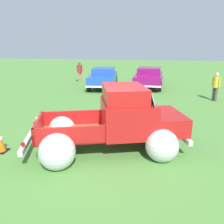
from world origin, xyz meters
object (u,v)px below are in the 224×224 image
object	(u,v)px
show_car_0	(104,77)
show_car_1	(149,77)
lane_cone_0	(0,142)
spectator_1	(80,71)
spectator_0	(216,85)
vintage_pickup_truck	(118,124)
lane_cone_1	(38,121)

from	to	relation	value
show_car_0	show_car_1	world-z (taller)	same
lane_cone_0	spectator_1	bearing A→B (deg)	97.81
show_car_0	spectator_0	xyz separation A→B (m)	(7.01, -2.72, 0.11)
vintage_pickup_truck	lane_cone_1	distance (m)	3.40
show_car_1	spectator_1	bearing A→B (deg)	-99.21
show_car_0	spectator_1	distance (m)	3.12
spectator_0	lane_cone_1	distance (m)	9.59
spectator_1	lane_cone_0	bearing A→B (deg)	-38.64
spectator_0	spectator_1	bearing A→B (deg)	120.22
show_car_0	spectator_0	bearing A→B (deg)	62.86
show_car_1	spectator_1	distance (m)	5.82
vintage_pickup_truck	lane_cone_0	xyz separation A→B (m)	(-3.39, -0.92, -0.45)
spectator_1	lane_cone_1	world-z (taller)	spectator_1
vintage_pickup_truck	lane_cone_0	bearing A→B (deg)	176.74
vintage_pickup_truck	spectator_0	bearing A→B (deg)	38.95
vintage_pickup_truck	lane_cone_0	distance (m)	3.54
spectator_1	show_car_0	bearing A→B (deg)	5.59
show_car_0	lane_cone_1	size ratio (longest dim) A/B	6.94
vintage_pickup_truck	spectator_1	distance (m)	12.56
vintage_pickup_truck	lane_cone_1	xyz separation A→B (m)	(-3.21, 1.01, -0.45)
show_car_0	show_car_1	size ratio (longest dim) A/B	1.03
show_car_1	lane_cone_0	xyz separation A→B (m)	(-4.00, -11.22, -0.47)
show_car_0	lane_cone_0	distance (m)	10.51
show_car_0	spectator_1	bearing A→B (deg)	-133.94
show_car_0	show_car_1	xyz separation A→B (m)	(3.24, 0.74, 0.00)
vintage_pickup_truck	spectator_1	world-z (taller)	vintage_pickup_truck
vintage_pickup_truck	show_car_1	xyz separation A→B (m)	(0.61, 10.30, 0.03)
spectator_1	lane_cone_1	xyz separation A→B (m)	(1.88, -10.46, -0.65)
show_car_1	lane_cone_0	distance (m)	11.92
vintage_pickup_truck	show_car_0	xyz separation A→B (m)	(-2.63, 9.56, 0.02)
spectator_0	spectator_1	xyz separation A→B (m)	(-9.47, 4.63, 0.07)
lane_cone_0	show_car_1	bearing A→B (deg)	70.37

